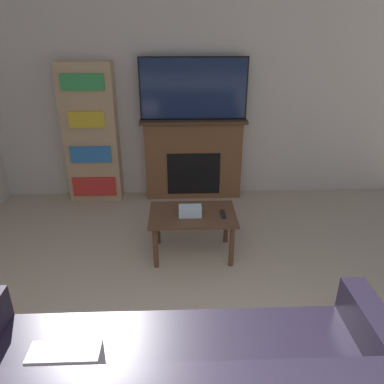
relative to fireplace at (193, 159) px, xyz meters
The scene contains 7 objects.
wall_back 0.83m from the fireplace, 114.53° to the left, with size 5.94×0.06×2.70m.
fireplace is the anchor object (origin of this frame).
tv 0.91m from the fireplace, 90.00° to the right, with size 1.33×0.03×0.76m.
coffee_table 1.44m from the fireplace, 92.49° to the right, with size 0.85×0.56×0.47m.
tissue_box 1.48m from the fireplace, 93.52° to the right, with size 0.22×0.12×0.10m.
remote_control 1.49m from the fireplace, 81.08° to the right, with size 0.04×0.15×0.02m.
bookshelf 1.35m from the fireplace, behind, with size 0.67×0.29×1.77m.
Camera 1 is at (-0.13, -0.74, 2.18)m, focal length 35.00 mm.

